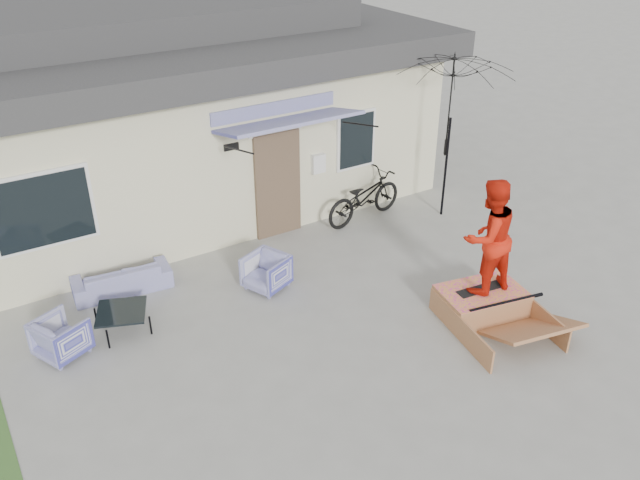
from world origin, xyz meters
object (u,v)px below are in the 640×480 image
armchair_left (61,335)px  armchair_right (266,270)px  coffee_table (123,320)px  skateboard (481,288)px  skate_ramp (481,303)px  loveseat (121,274)px  skater (489,235)px  patio_umbrella (449,135)px  bicycle (364,192)px

armchair_left → armchair_right: 3.39m
coffee_table → skateboard: (5.03, -2.58, 0.29)m
armchair_right → skate_ramp: 3.60m
coffee_table → skateboard: size_ratio=0.87×
loveseat → coffee_table: size_ratio=2.22×
armchair_right → skater: bearing=23.5°
armchair_right → patio_umbrella: (4.43, 0.56, 1.41)m
coffee_table → skater: 5.79m
loveseat → skater: size_ratio=0.86×
armchair_left → skateboard: (5.96, -2.46, 0.13)m
armchair_left → bicycle: 6.43m
patio_umbrella → skateboard: 3.78m
skateboard → skater: 0.97m
armchair_left → skater: skater is taller
loveseat → armchair_left: 1.78m
coffee_table → bicycle: bearing=12.0°
skateboard → skater: skater is taller
patio_umbrella → skate_ramp: bearing=-121.3°
bicycle → armchair_left: bearing=92.6°
skater → skateboard: bearing=-0.0°
bicycle → skateboard: size_ratio=2.29×
armchair_left → skateboard: bearing=-136.9°
armchair_left → patio_umbrella: bearing=-110.2°
patio_umbrella → skate_ramp: size_ratio=1.29×
coffee_table → skater: size_ratio=0.39×
bicycle → skateboard: bicycle is taller
armchair_left → skate_ramp: size_ratio=0.38×
armchair_left → coffee_table: size_ratio=0.92×
skateboard → patio_umbrella: bearing=65.0°
loveseat → bicycle: bicycle is taller
armchair_left → bicycle: (6.30, 1.25, 0.28)m
patio_umbrella → skateboard: (-1.86, -3.04, -1.28)m
loveseat → coffee_table: (-0.34, -1.13, -0.14)m
skateboard → armchair_left: bearing=164.1°
armchair_left → skateboard: size_ratio=0.81×
armchair_right → skateboard: 3.57m
skateboard → skate_ramp: bearing=-94.5°
bicycle → skater: size_ratio=1.02×
skate_ramp → armchair_left: bearing=168.2°
armchair_right → skate_ramp: bearing=22.9°
armchair_left → coffee_table: bearing=-107.5°
armchair_right → coffee_table: bearing=-114.8°
loveseat → coffee_table: loveseat is taller
armchair_left → skate_ramp: armchair_left is taller
armchair_left → skater: (5.96, -2.46, 1.10)m
coffee_table → armchair_right: bearing=-2.2°
coffee_table → skate_ramp: (5.02, -2.62, 0.04)m
armchair_left → armchair_right: size_ratio=1.00×
loveseat → coffee_table: bearing=79.2°
armchair_right → skateboard: size_ratio=0.81×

